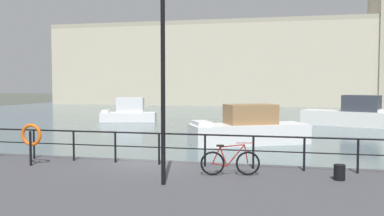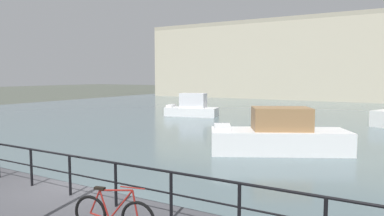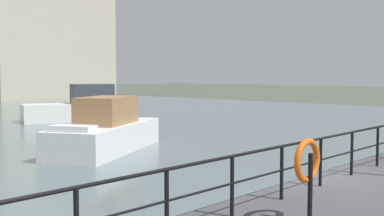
{
  "view_description": "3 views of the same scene",
  "coord_description": "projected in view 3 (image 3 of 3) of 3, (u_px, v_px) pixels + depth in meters",
  "views": [
    {
      "loc": [
        4.81,
        -14.25,
        3.67
      ],
      "look_at": [
        0.94,
        2.59,
        2.65
      ],
      "focal_mm": 39.56,
      "sensor_mm": 36.0,
      "label": 1
    },
    {
      "loc": [
        7.88,
        -6.96,
        4.03
      ],
      "look_at": [
        2.02,
        3.05,
        2.99
      ],
      "focal_mm": 33.38,
      "sensor_mm": 36.0,
      "label": 2
    },
    {
      "loc": [
        -10.77,
        -5.85,
        3.39
      ],
      "look_at": [
        1.57,
        5.42,
        2.23
      ],
      "focal_mm": 46.06,
      "sensor_mm": 36.0,
      "label": 3
    }
  ],
  "objects": [
    {
      "name": "moored_blue_motorboat",
      "position": [
        106.0,
        131.0,
        21.47
      ],
      "size": [
        7.4,
        5.44,
        2.38
      ],
      "rotation": [
        0.0,
        0.0,
        3.62
      ],
      "color": "white",
      "rests_on": "water_basin"
    },
    {
      "name": "quay_railing",
      "position": [
        321.0,
        153.0,
        10.74
      ],
      "size": [
        22.13,
        0.07,
        1.08
      ],
      "color": "black",
      "rests_on": "quay_promenade"
    },
    {
      "name": "ground_plane",
      "position": [
        311.0,
        212.0,
        12.11
      ],
      "size": [
        240.0,
        240.0,
        0.0
      ],
      "primitive_type": "plane",
      "color": "#4C5147"
    },
    {
      "name": "moored_green_narrowboat",
      "position": [
        80.0,
        107.0,
        35.55
      ],
      "size": [
        7.6,
        4.87,
        2.64
      ],
      "rotation": [
        0.0,
        0.0,
        -0.39
      ],
      "color": "white",
      "rests_on": "water_basin"
    },
    {
      "name": "life_ring_stand",
      "position": [
        308.0,
        163.0,
        8.14
      ],
      "size": [
        0.75,
        0.16,
        1.4
      ],
      "color": "black",
      "rests_on": "quay_promenade"
    }
  ]
}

